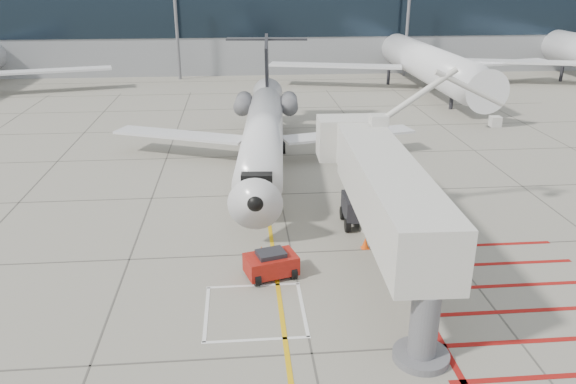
{
  "coord_description": "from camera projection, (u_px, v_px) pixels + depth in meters",
  "views": [
    {
      "loc": [
        -2.37,
        -20.94,
        13.13
      ],
      "look_at": [
        0.0,
        6.0,
        2.5
      ],
      "focal_mm": 35.0,
      "sensor_mm": 36.0,
      "label": 1
    }
  ],
  "objects": [
    {
      "name": "baggage_cart",
      "position": [
        409.0,
        246.0,
        27.68
      ],
      "size": [
        1.85,
        1.33,
        1.07
      ],
      "primitive_type": null,
      "rotation": [
        0.0,
        0.0,
        -0.16
      ],
      "color": "slate",
      "rests_on": "ground_plane"
    },
    {
      "name": "cone_side",
      "position": [
        365.0,
        243.0,
        28.48
      ],
      "size": [
        0.41,
        0.41,
        0.57
      ],
      "primitive_type": "cone",
      "color": "#EC490C",
      "rests_on": "ground_plane"
    },
    {
      "name": "ground_power_unit",
      "position": [
        383.0,
        217.0,
        30.18
      ],
      "size": [
        2.43,
        1.9,
        1.68
      ],
      "primitive_type": null,
      "rotation": [
        0.0,
        0.0,
        0.36
      ],
      "color": "beige",
      "rests_on": "ground_plane"
    },
    {
      "name": "terminal_building",
      "position": [
        316.0,
        14.0,
        87.55
      ],
      "size": [
        180.0,
        28.0,
        14.0
      ],
      "primitive_type": "cube",
      "color": "gray",
      "rests_on": "ground_plane"
    },
    {
      "name": "terminal_glass_band",
      "position": [
        330.0,
        13.0,
        74.16
      ],
      "size": [
        180.0,
        0.1,
        6.0
      ],
      "primitive_type": "cube",
      "color": "black",
      "rests_on": "ground_plane"
    },
    {
      "name": "cone_nose",
      "position": [
        262.0,
        251.0,
        27.67
      ],
      "size": [
        0.41,
        0.41,
        0.57
      ],
      "primitive_type": "cone",
      "color": "#DA4E0B",
      "rests_on": "ground_plane"
    },
    {
      "name": "regional_jet",
      "position": [
        262.0,
        120.0,
        37.29
      ],
      "size": [
        25.97,
        31.66,
        7.84
      ],
      "primitive_type": null,
      "rotation": [
        0.0,
        0.0,
        -0.08
      ],
      "color": "silver",
      "rests_on": "ground_plane"
    },
    {
      "name": "ground_plane",
      "position": [
        300.0,
        296.0,
        24.41
      ],
      "size": [
        260.0,
        260.0,
        0.0
      ],
      "primitive_type": "plane",
      "color": "gray",
      "rests_on": "ground"
    },
    {
      "name": "jet_bridge",
      "position": [
        389.0,
        205.0,
        24.76
      ],
      "size": [
        8.87,
        17.97,
        7.1
      ],
      "primitive_type": null,
      "rotation": [
        0.0,
        0.0,
        -0.03
      ],
      "color": "silver",
      "rests_on": "ground_plane"
    },
    {
      "name": "pushback_tug",
      "position": [
        271.0,
        263.0,
        25.73
      ],
      "size": [
        2.62,
        2.03,
        1.35
      ],
      "primitive_type": null,
      "rotation": [
        0.0,
        0.0,
        0.28
      ],
      "color": "#9C160F",
      "rests_on": "ground_plane"
    },
    {
      "name": "bg_aircraft_c",
      "position": [
        420.0,
        37.0,
        66.45
      ],
      "size": [
        35.68,
        39.65,
        11.89
      ],
      "primitive_type": null,
      "color": "silver",
      "rests_on": "ground_plane"
    }
  ]
}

